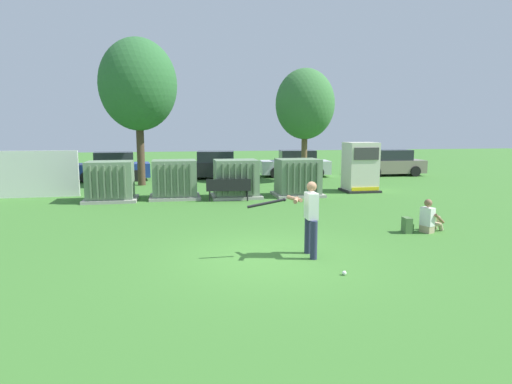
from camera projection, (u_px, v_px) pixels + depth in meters
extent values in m
plane|color=#3D752D|center=(269.00, 257.00, 9.99)|extent=(96.00, 96.00, 0.00)
cube|color=silver|center=(19.00, 174.00, 18.43)|extent=(4.80, 0.12, 2.00)
cube|color=#9E9B93|center=(111.00, 199.00, 17.77)|extent=(2.10, 1.70, 0.12)
cube|color=slate|center=(110.00, 180.00, 17.65)|extent=(1.80, 1.40, 1.50)
cube|color=#5B7056|center=(90.00, 182.00, 16.79)|extent=(0.06, 0.12, 1.27)
cube|color=#5B7056|center=(97.00, 182.00, 16.84)|extent=(0.06, 0.12, 1.27)
cube|color=#5B7056|center=(104.00, 182.00, 16.89)|extent=(0.06, 0.12, 1.27)
cube|color=#5B7056|center=(111.00, 182.00, 16.94)|extent=(0.06, 0.12, 1.27)
cube|color=#5B7056|center=(118.00, 182.00, 16.99)|extent=(0.06, 0.12, 1.27)
cube|color=#5B7056|center=(125.00, 182.00, 17.04)|extent=(0.06, 0.12, 1.27)
cube|color=#9E9B93|center=(175.00, 197.00, 18.45)|extent=(2.10, 1.70, 0.12)
cube|color=slate|center=(175.00, 178.00, 18.33)|extent=(1.80, 1.40, 1.50)
cube|color=#5B7056|center=(159.00, 180.00, 17.47)|extent=(0.06, 0.12, 1.27)
cube|color=#5B7056|center=(165.00, 180.00, 17.52)|extent=(0.06, 0.12, 1.27)
cube|color=#5B7056|center=(171.00, 180.00, 17.57)|extent=(0.06, 0.12, 1.27)
cube|color=#5B7056|center=(178.00, 180.00, 17.62)|extent=(0.06, 0.12, 1.27)
cube|color=#5B7056|center=(184.00, 180.00, 17.67)|extent=(0.06, 0.12, 1.27)
cube|color=#5B7056|center=(191.00, 180.00, 17.72)|extent=(0.06, 0.12, 1.27)
cube|color=#9E9B93|center=(236.00, 196.00, 18.66)|extent=(2.10, 1.70, 0.12)
cube|color=slate|center=(236.00, 177.00, 18.54)|extent=(1.80, 1.40, 1.50)
cube|color=#5B7056|center=(223.00, 180.00, 17.68)|extent=(0.06, 0.12, 1.27)
cube|color=#5B7056|center=(229.00, 179.00, 17.73)|extent=(0.06, 0.12, 1.27)
cube|color=#5B7056|center=(236.00, 179.00, 17.78)|extent=(0.06, 0.12, 1.27)
cube|color=#5B7056|center=(242.00, 179.00, 17.83)|extent=(0.06, 0.12, 1.27)
cube|color=#5B7056|center=(248.00, 179.00, 17.88)|extent=(0.06, 0.12, 1.27)
cube|color=#5B7056|center=(254.00, 179.00, 17.93)|extent=(0.06, 0.12, 1.27)
cube|color=#9E9B93|center=(297.00, 194.00, 19.13)|extent=(2.10, 1.70, 0.12)
cube|color=slate|center=(298.00, 176.00, 19.01)|extent=(1.80, 1.40, 1.50)
cube|color=#5B7056|center=(288.00, 178.00, 18.15)|extent=(0.06, 0.12, 1.27)
cube|color=#5B7056|center=(294.00, 178.00, 18.20)|extent=(0.06, 0.12, 1.27)
cube|color=#5B7056|center=(300.00, 178.00, 18.25)|extent=(0.06, 0.12, 1.27)
cube|color=#5B7056|center=(306.00, 178.00, 18.30)|extent=(0.06, 0.12, 1.27)
cube|color=#5B7056|center=(312.00, 178.00, 18.35)|extent=(0.06, 0.12, 1.27)
cube|color=#5B7056|center=(317.00, 178.00, 18.40)|extent=(0.06, 0.12, 1.27)
cube|color=#262626|center=(359.00, 190.00, 20.45)|extent=(1.60, 1.40, 0.10)
cube|color=beige|center=(360.00, 166.00, 20.28)|extent=(1.40, 1.20, 2.20)
cube|color=#383838|center=(367.00, 154.00, 19.59)|extent=(1.19, 0.04, 0.55)
cube|color=yellow|center=(365.00, 189.00, 19.82)|extent=(1.33, 0.04, 0.16)
cube|color=black|center=(229.00, 190.00, 17.72)|extent=(1.83, 0.57, 0.05)
cube|color=black|center=(229.00, 185.00, 17.50)|extent=(1.80, 0.21, 0.44)
cylinder|color=black|center=(210.00, 195.00, 17.82)|extent=(0.06, 0.06, 0.42)
cylinder|color=black|center=(247.00, 195.00, 17.96)|extent=(0.06, 0.06, 0.42)
cylinder|color=black|center=(210.00, 196.00, 17.54)|extent=(0.06, 0.06, 0.42)
cylinder|color=black|center=(247.00, 196.00, 17.68)|extent=(0.06, 0.06, 0.42)
cylinder|color=#282D4C|center=(314.00, 240.00, 9.77)|extent=(0.16, 0.16, 0.88)
cylinder|color=#282D4C|center=(308.00, 235.00, 10.24)|extent=(0.16, 0.16, 0.88)
cube|color=white|center=(311.00, 206.00, 9.90)|extent=(0.25, 0.41, 0.60)
sphere|color=#9E7051|center=(312.00, 187.00, 9.83)|extent=(0.23, 0.23, 0.23)
cylinder|color=#9E7051|center=(296.00, 200.00, 9.73)|extent=(0.28, 0.54, 0.09)
cylinder|color=#9E7051|center=(294.00, 199.00, 9.90)|extent=(0.25, 0.54, 0.09)
cylinder|color=black|center=(266.00, 203.00, 9.72)|extent=(0.85, 0.09, 0.21)
sphere|color=black|center=(284.00, 200.00, 9.77)|extent=(0.08, 0.08, 0.08)
sphere|color=white|center=(344.00, 273.00, 8.74)|extent=(0.09, 0.09, 0.09)
cube|color=tan|center=(427.00, 229.00, 12.34)|extent=(0.35, 0.40, 0.20)
cube|color=white|center=(427.00, 217.00, 12.29)|extent=(0.34, 0.42, 0.52)
sphere|color=brown|center=(428.00, 203.00, 12.23)|extent=(0.22, 0.22, 0.22)
cylinder|color=tan|center=(429.00, 223.00, 12.53)|extent=(0.47, 0.29, 0.13)
cylinder|color=tan|center=(434.00, 222.00, 12.65)|extent=(0.32, 0.22, 0.46)
cylinder|color=tan|center=(435.00, 225.00, 12.36)|extent=(0.47, 0.29, 0.13)
cylinder|color=tan|center=(440.00, 223.00, 12.48)|extent=(0.32, 0.22, 0.46)
cylinder|color=brown|center=(425.00, 216.00, 12.60)|extent=(0.41, 0.23, 0.32)
cylinder|color=brown|center=(439.00, 219.00, 12.22)|extent=(0.41, 0.23, 0.32)
cube|color=#4C723F|center=(407.00, 225.00, 12.28)|extent=(0.23, 0.34, 0.44)
cube|color=#3D5B33|center=(411.00, 227.00, 12.31)|extent=(0.08, 0.23, 0.22)
cylinder|color=#4C3828|center=(141.00, 155.00, 22.51)|extent=(0.39, 0.39, 3.17)
ellipsoid|color=#2D6633|center=(138.00, 85.00, 21.99)|extent=(3.90, 3.90, 4.64)
cylinder|color=brown|center=(304.00, 158.00, 24.29)|extent=(0.32, 0.32, 2.63)
ellipsoid|color=#387038|center=(305.00, 104.00, 23.87)|extent=(3.24, 3.24, 3.85)
cube|color=navy|center=(111.00, 170.00, 24.69)|extent=(4.36, 2.15, 0.80)
cube|color=#262B33|center=(114.00, 158.00, 24.63)|extent=(2.26, 1.78, 0.64)
cylinder|color=black|center=(86.00, 177.00, 23.54)|extent=(0.66, 0.29, 0.64)
cylinder|color=black|center=(88.00, 174.00, 25.14)|extent=(0.66, 0.29, 0.64)
cylinder|color=black|center=(136.00, 176.00, 24.31)|extent=(0.66, 0.29, 0.64)
cylinder|color=black|center=(135.00, 173.00, 25.91)|extent=(0.66, 0.29, 0.64)
cube|color=black|center=(213.00, 169.00, 25.68)|extent=(4.40, 2.27, 0.80)
cube|color=#262B33|center=(216.00, 157.00, 25.58)|extent=(2.30, 1.84, 0.64)
cylinder|color=black|center=(190.00, 175.00, 24.81)|extent=(0.66, 0.31, 0.64)
cylinder|color=black|center=(193.00, 172.00, 26.49)|extent=(0.66, 0.31, 0.64)
cylinder|color=black|center=(236.00, 175.00, 24.94)|extent=(0.66, 0.31, 0.64)
cylinder|color=black|center=(235.00, 172.00, 26.62)|extent=(0.66, 0.31, 0.64)
cube|color=silver|center=(295.00, 167.00, 26.78)|extent=(4.36, 2.15, 0.80)
cube|color=#262B33|center=(297.00, 155.00, 26.69)|extent=(2.26, 1.78, 0.64)
cylinder|color=black|center=(276.00, 173.00, 25.87)|extent=(0.66, 0.29, 0.64)
cylinder|color=black|center=(272.00, 170.00, 27.55)|extent=(0.66, 0.29, 0.64)
cylinder|color=black|center=(319.00, 173.00, 26.08)|extent=(0.66, 0.29, 0.64)
cylinder|color=black|center=(313.00, 170.00, 27.76)|extent=(0.66, 0.29, 0.64)
cube|color=gray|center=(389.00, 166.00, 27.40)|extent=(4.27, 1.87, 0.80)
cube|color=#262B33|center=(392.00, 155.00, 27.32)|extent=(2.16, 1.64, 0.64)
cylinder|color=black|center=(375.00, 172.00, 26.41)|extent=(0.65, 0.25, 0.64)
cylinder|color=black|center=(364.00, 169.00, 28.07)|extent=(0.65, 0.25, 0.64)
cylinder|color=black|center=(415.00, 171.00, 26.80)|extent=(0.65, 0.25, 0.64)
cylinder|color=black|center=(402.00, 169.00, 28.46)|extent=(0.65, 0.25, 0.64)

